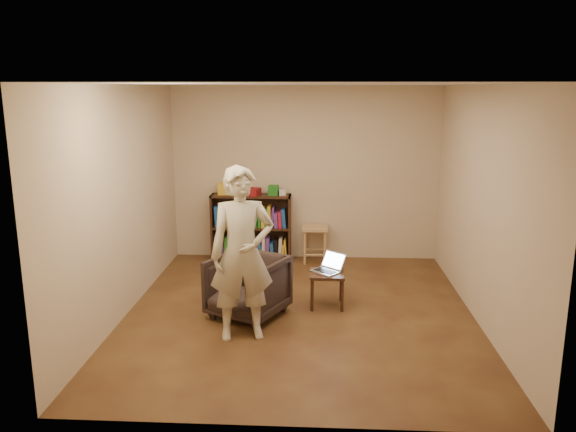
# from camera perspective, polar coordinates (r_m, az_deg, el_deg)

# --- Properties ---
(floor) EXTENTS (4.50, 4.50, 0.00)m
(floor) POSITION_cam_1_polar(r_m,az_deg,el_deg) (6.63, 1.16, -9.83)
(floor) COLOR #3F2214
(floor) RESTS_ON ground
(ceiling) EXTENTS (4.50, 4.50, 0.00)m
(ceiling) POSITION_cam_1_polar(r_m,az_deg,el_deg) (6.12, 1.28, 13.25)
(ceiling) COLOR silver
(ceiling) RESTS_ON wall_back
(wall_back) EXTENTS (4.00, 0.00, 4.00)m
(wall_back) POSITION_cam_1_polar(r_m,az_deg,el_deg) (8.46, 1.74, 4.31)
(wall_back) COLOR beige
(wall_back) RESTS_ON floor
(wall_left) EXTENTS (0.00, 4.50, 4.50)m
(wall_left) POSITION_cam_1_polar(r_m,az_deg,el_deg) (6.62, -16.36, 1.38)
(wall_left) COLOR beige
(wall_left) RESTS_ON floor
(wall_right) EXTENTS (0.00, 4.50, 4.50)m
(wall_right) POSITION_cam_1_polar(r_m,az_deg,el_deg) (6.50, 19.14, 0.98)
(wall_right) COLOR beige
(wall_right) RESTS_ON floor
(bookshelf) EXTENTS (1.20, 0.30, 1.00)m
(bookshelf) POSITION_cam_1_polar(r_m,az_deg,el_deg) (8.54, -3.74, -1.53)
(bookshelf) COLOR black
(bookshelf) RESTS_ON floor
(box_yellow) EXTENTS (0.24, 0.19, 0.17)m
(box_yellow) POSITION_cam_1_polar(r_m,az_deg,el_deg) (8.47, -6.45, 2.78)
(box_yellow) COLOR yellow
(box_yellow) RESTS_ON bookshelf
(red_cloth) EXTENTS (0.36, 0.30, 0.11)m
(red_cloth) POSITION_cam_1_polar(r_m,az_deg,el_deg) (8.38, -4.00, 2.48)
(red_cloth) COLOR maroon
(red_cloth) RESTS_ON bookshelf
(box_green) EXTENTS (0.16, 0.16, 0.14)m
(box_green) POSITION_cam_1_polar(r_m,az_deg,el_deg) (8.36, -1.50, 2.63)
(box_green) COLOR #206E1D
(box_green) RESTS_ON bookshelf
(box_white) EXTENTS (0.11, 0.11, 0.08)m
(box_white) POSITION_cam_1_polar(r_m,az_deg,el_deg) (8.36, -0.59, 2.40)
(box_white) COLOR silver
(box_white) RESTS_ON bookshelf
(stool) EXTENTS (0.38, 0.38, 0.54)m
(stool) POSITION_cam_1_polar(r_m,az_deg,el_deg) (8.39, 2.75, -1.79)
(stool) COLOR tan
(stool) RESTS_ON floor
(armchair) EXTENTS (1.02, 1.03, 0.70)m
(armchair) POSITION_cam_1_polar(r_m,az_deg,el_deg) (6.45, -4.13, -7.16)
(armchair) COLOR #2F251F
(armchair) RESTS_ON floor
(side_table) EXTENTS (0.41, 0.41, 0.42)m
(side_table) POSITION_cam_1_polar(r_m,az_deg,el_deg) (6.74, 3.99, -6.33)
(side_table) COLOR #2F1F0F
(side_table) RESTS_ON floor
(laptop) EXTENTS (0.45, 0.46, 0.21)m
(laptop) POSITION_cam_1_polar(r_m,az_deg,el_deg) (6.77, 4.14, -5.18)
(laptop) COLOR silver
(laptop) RESTS_ON side_table
(person) EXTENTS (0.74, 0.58, 1.81)m
(person) POSITION_cam_1_polar(r_m,az_deg,el_deg) (5.76, -4.68, -3.87)
(person) COLOR beige
(person) RESTS_ON floor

